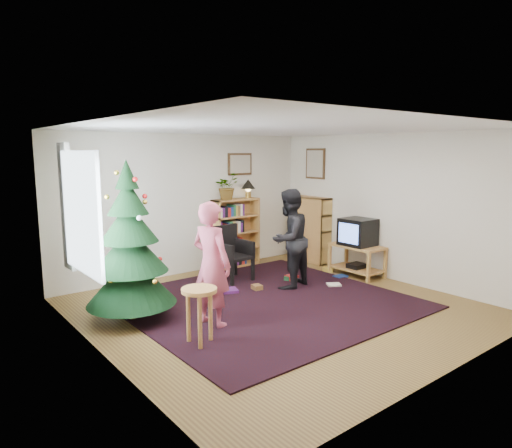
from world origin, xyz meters
TOP-DOWN VIEW (x-y plane):
  - floor at (0.00, 0.00)m, footprint 5.00×5.00m
  - ceiling at (0.00, 0.00)m, footprint 5.00×5.00m
  - wall_back at (0.00, 2.50)m, footprint 5.00×0.02m
  - wall_front at (0.00, -2.50)m, footprint 5.00×0.02m
  - wall_left at (-2.50, 0.00)m, footprint 0.02×5.00m
  - wall_right at (2.50, 0.00)m, footprint 0.02×5.00m
  - rug at (0.00, 0.30)m, footprint 3.80×3.60m
  - window_pane at (-2.47, 0.60)m, footprint 0.04×1.20m
  - curtain at (-2.43, 1.30)m, footprint 0.06×0.35m
  - picture_back at (1.15, 2.48)m, footprint 0.55×0.03m
  - picture_right at (2.48, 1.75)m, footprint 0.03×0.50m
  - christmas_tree at (-1.81, 0.86)m, footprint 1.16×1.16m
  - bookshelf_back at (0.95, 2.34)m, footprint 0.95×0.30m
  - bookshelf_right at (2.34, 1.76)m, footprint 0.30×0.95m
  - tv_stand at (2.22, 0.43)m, footprint 0.52×0.93m
  - crt_tv at (2.22, 0.43)m, footprint 0.50×0.54m
  - armchair at (0.28, 1.59)m, footprint 0.56×0.56m
  - stool at (-1.53, -0.38)m, footprint 0.40×0.40m
  - person_standing at (-1.09, 0.04)m, footprint 0.52×0.66m
  - person_by_chair at (0.77, 0.64)m, footprint 0.91×0.79m
  - potted_plant at (0.75, 2.34)m, footprint 0.53×0.48m
  - table_lamp at (1.25, 2.34)m, footprint 0.27×0.27m
  - floor_clutter at (1.07, 0.76)m, footprint 2.37×0.98m

SIDE VIEW (x-z plane):
  - floor at x=0.00m, z-range 0.00..0.00m
  - rug at x=0.00m, z-range 0.00..0.02m
  - floor_clutter at x=1.07m, z-range 0.00..0.08m
  - tv_stand at x=2.22m, z-range 0.05..0.60m
  - armchair at x=0.28m, z-range 0.04..0.98m
  - stool at x=-1.53m, z-range 0.18..0.85m
  - bookshelf_back at x=0.95m, z-range 0.01..1.31m
  - bookshelf_right at x=2.34m, z-range 0.01..1.31m
  - crt_tv at x=2.22m, z-range 0.55..1.03m
  - person_standing at x=-1.09m, z-range 0.00..1.59m
  - person_by_chair at x=0.77m, z-range 0.00..1.61m
  - christmas_tree at x=-1.81m, z-range -0.18..1.92m
  - wall_back at x=0.00m, z-range 0.00..2.50m
  - wall_front at x=0.00m, z-range 0.00..2.50m
  - wall_left at x=-2.50m, z-range 0.00..2.50m
  - wall_right at x=2.50m, z-range 0.00..2.50m
  - window_pane at x=-2.47m, z-range 0.80..2.20m
  - curtain at x=-2.43m, z-range 0.70..2.30m
  - table_lamp at x=1.25m, z-range 1.36..1.72m
  - potted_plant at x=0.75m, z-range 1.30..1.80m
  - picture_back at x=1.15m, z-range 1.74..2.16m
  - picture_right at x=2.48m, z-range 1.65..2.25m
  - ceiling at x=0.00m, z-range 2.50..2.50m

